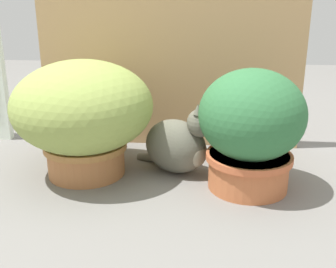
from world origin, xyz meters
The scene contains 6 objects.
ground_plane centered at (0.00, 0.00, 0.00)m, with size 6.00×6.00×0.00m, color slate.
cardboard_backdrop centered at (0.10, 0.53, 0.50)m, with size 1.21×0.03×0.99m, color tan.
grass_planter centered at (-0.19, 0.14, 0.25)m, with size 0.54×0.54×0.46m.
leafy_planter centered at (0.44, 0.08, 0.24)m, with size 0.38×0.38×0.45m.
cat centered at (0.18, 0.18, 0.12)m, with size 0.35×0.27×0.32m.
mushroom_ornament_red centered at (-0.25, 0.07, 0.07)m, with size 0.07×0.07×0.11m.
Camera 1 is at (0.29, -1.34, 0.69)m, focal length 43.94 mm.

